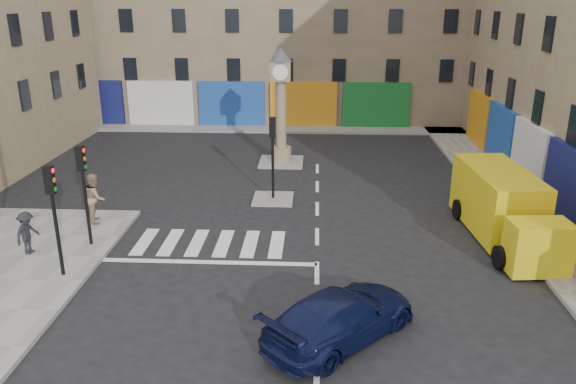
# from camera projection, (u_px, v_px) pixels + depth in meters

# --- Properties ---
(ground) EXTENTS (120.00, 120.00, 0.00)m
(ground) POSITION_uv_depth(u_px,v_px,m) (317.00, 288.00, 17.82)
(ground) COLOR black
(ground) RESTS_ON ground
(sidewalk_right) EXTENTS (2.60, 30.00, 0.15)m
(sidewalk_right) POSITION_uv_depth(u_px,v_px,m) (499.00, 188.00, 26.81)
(sidewalk_right) COLOR gray
(sidewalk_right) RESTS_ON ground
(sidewalk_far) EXTENTS (32.00, 2.40, 0.15)m
(sidewalk_far) POSITION_uv_depth(u_px,v_px,m) (260.00, 128.00, 38.91)
(sidewalk_far) COLOR gray
(sidewalk_far) RESTS_ON ground
(island_near) EXTENTS (1.80, 1.80, 0.12)m
(island_near) POSITION_uv_depth(u_px,v_px,m) (273.00, 199.00, 25.44)
(island_near) COLOR gray
(island_near) RESTS_ON ground
(island_far) EXTENTS (2.40, 2.40, 0.12)m
(island_far) POSITION_uv_depth(u_px,v_px,m) (281.00, 162.00, 31.09)
(island_far) COLOR gray
(island_far) RESTS_ON ground
(building_far) EXTENTS (32.00, 10.00, 17.00)m
(building_far) POSITION_uv_depth(u_px,v_px,m) (266.00, 0.00, 41.60)
(building_far) COLOR #836D57
(building_far) RESTS_ON ground
(traffic_light_left_near) EXTENTS (0.28, 0.22, 3.70)m
(traffic_light_left_near) POSITION_uv_depth(u_px,v_px,m) (53.00, 204.00, 17.54)
(traffic_light_left_near) COLOR black
(traffic_light_left_near) RESTS_ON sidewalk_left
(traffic_light_left_far) EXTENTS (0.28, 0.22, 3.70)m
(traffic_light_left_far) POSITION_uv_depth(u_px,v_px,m) (83.00, 180.00, 19.80)
(traffic_light_left_far) COLOR black
(traffic_light_left_far) RESTS_ON sidewalk_left
(traffic_light_island) EXTENTS (0.28, 0.22, 3.70)m
(traffic_light_island) POSITION_uv_depth(u_px,v_px,m) (273.00, 145.00, 24.60)
(traffic_light_island) COLOR black
(traffic_light_island) RESTS_ON island_near
(clock_pillar) EXTENTS (1.20, 1.20, 6.10)m
(clock_pillar) POSITION_uv_depth(u_px,v_px,m) (281.00, 99.00, 29.94)
(clock_pillar) COLOR #91815F
(clock_pillar) RESTS_ON island_far
(navy_sedan) EXTENTS (4.72, 4.76, 1.38)m
(navy_sedan) POSITION_uv_depth(u_px,v_px,m) (341.00, 316.00, 14.96)
(navy_sedan) COLOR black
(navy_sedan) RESTS_ON ground
(yellow_van) EXTENTS (2.70, 6.93, 2.47)m
(yellow_van) POSITION_uv_depth(u_px,v_px,m) (503.00, 207.00, 21.16)
(yellow_van) COLOR yellow
(yellow_van) RESTS_ON ground
(pedestrian_tan) EXTENTS (1.03, 1.16, 2.00)m
(pedestrian_tan) POSITION_uv_depth(u_px,v_px,m) (95.00, 198.00, 22.40)
(pedestrian_tan) COLOR #95785B
(pedestrian_tan) RESTS_ON sidewalk_left
(pedestrian_dark) EXTENTS (0.81, 1.12, 1.56)m
(pedestrian_dark) POSITION_uv_depth(u_px,v_px,m) (27.00, 233.00, 19.61)
(pedestrian_dark) COLOR black
(pedestrian_dark) RESTS_ON sidewalk_left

